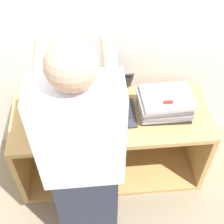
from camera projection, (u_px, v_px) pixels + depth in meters
ground_plane at (114, 197)px, 2.35m from camera, size 12.00×12.00×0.00m
wall_back at (105, 7)px, 1.89m from camera, size 8.00×0.05×2.40m
cart at (110, 137)px, 2.34m from camera, size 1.33×0.53×0.62m
laptop_open at (110, 103)px, 2.07m from camera, size 0.32×0.38×0.24m
laptop_stack_left at (58, 114)px, 2.01m from camera, size 0.34×0.28×0.10m
laptop_stack_right at (165, 104)px, 2.03m from camera, size 0.35×0.27×0.15m
person at (84, 167)px, 1.62m from camera, size 0.40×0.52×1.56m
inventory_tag at (168, 102)px, 1.93m from camera, size 0.06×0.02×0.01m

